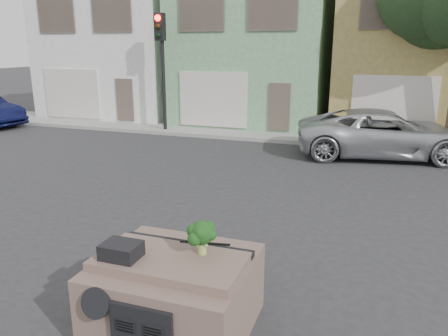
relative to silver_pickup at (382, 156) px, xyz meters
The scene contains 11 objects.
ground_plane 8.55m from the silver_pickup, 108.17° to the right, with size 120.00×120.00×0.00m, color #303033.
sidewalk 3.57m from the silver_pickup, 138.27° to the left, with size 40.00×3.00×0.15m, color gray.
townhouse_white 15.55m from the silver_pickup, 154.98° to the left, with size 7.20×8.20×7.55m, color white.
townhouse_mint 9.64m from the silver_pickup, 134.03° to the left, with size 7.20×8.20×7.55m, color #79AC7B.
townhouse_tan 7.53m from the silver_pickup, 78.18° to the left, with size 7.20×8.20×7.55m, color #A08D4C.
silver_pickup is the anchor object (origin of this frame).
traffic_signal 9.61m from the silver_pickup, behind, with size 0.40×0.40×5.10m, color black.
car_dashboard 11.45m from the silver_pickup, 103.48° to the right, with size 2.00×1.80×1.12m, color brown.
instrument_hump 11.99m from the silver_pickup, 105.80° to the right, with size 0.48×0.38×0.20m, color black.
wiper_arm 11.06m from the silver_pickup, 102.52° to the right, with size 0.70×0.03×0.02m, color black.
broccoli 11.35m from the silver_pickup, 101.85° to the right, with size 0.38×0.38×0.46m, color #143711.
Camera 1 is at (2.34, -7.71, 3.74)m, focal length 35.00 mm.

